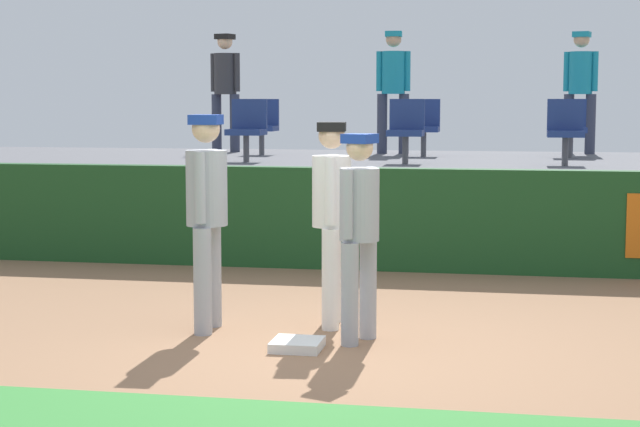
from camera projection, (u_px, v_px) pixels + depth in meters
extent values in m
plane|color=#936B4C|center=(328.00, 351.00, 8.38)|extent=(60.00, 60.00, 0.00)
cube|color=white|center=(297.00, 345.00, 8.43)|extent=(0.40, 0.40, 0.08)
cylinder|color=white|center=(333.00, 273.00, 9.44)|extent=(0.15, 0.15, 0.89)
cylinder|color=white|center=(330.00, 280.00, 9.12)|extent=(0.15, 0.15, 0.89)
cylinder|color=white|center=(332.00, 191.00, 9.19)|extent=(0.38, 0.38, 0.63)
sphere|color=beige|center=(332.00, 135.00, 9.14)|extent=(0.23, 0.23, 0.23)
cube|color=black|center=(332.00, 127.00, 9.13)|extent=(0.27, 0.27, 0.08)
cylinder|color=white|center=(333.00, 187.00, 9.40)|extent=(0.09, 0.09, 0.59)
cylinder|color=white|center=(330.00, 191.00, 8.98)|extent=(0.09, 0.09, 0.59)
ellipsoid|color=brown|center=(344.00, 215.00, 9.42)|extent=(0.14, 0.21, 0.28)
cylinder|color=#9EA3AD|center=(213.00, 275.00, 9.26)|extent=(0.16, 0.16, 0.93)
cylinder|color=#9EA3AD|center=(203.00, 281.00, 8.93)|extent=(0.16, 0.16, 0.93)
cylinder|color=#9EA3AD|center=(207.00, 188.00, 9.01)|extent=(0.37, 0.37, 0.65)
sphere|color=beige|center=(206.00, 129.00, 8.95)|extent=(0.24, 0.24, 0.24)
cube|color=#193899|center=(206.00, 120.00, 8.95)|extent=(0.26, 0.26, 0.08)
cylinder|color=#9EA3AD|center=(213.00, 184.00, 9.22)|extent=(0.09, 0.09, 0.61)
cylinder|color=#9EA3AD|center=(200.00, 188.00, 8.79)|extent=(0.09, 0.09, 0.61)
cylinder|color=#9EA3AD|center=(368.00, 289.00, 8.79)|extent=(0.15, 0.15, 0.85)
cylinder|color=#9EA3AD|center=(350.00, 294.00, 8.53)|extent=(0.15, 0.15, 0.85)
cylinder|color=#9EA3AD|center=(359.00, 205.00, 8.58)|extent=(0.42, 0.42, 0.60)
sphere|color=beige|center=(360.00, 147.00, 8.53)|extent=(0.22, 0.22, 0.22)
cube|color=#193899|center=(360.00, 139.00, 8.52)|extent=(0.30, 0.30, 0.08)
cylinder|color=#9EA3AD|center=(371.00, 200.00, 8.75)|extent=(0.09, 0.09, 0.56)
cylinder|color=#9EA3AD|center=(347.00, 204.00, 8.41)|extent=(0.09, 0.09, 0.56)
cube|color=#19471E|center=(389.00, 219.00, 12.31)|extent=(18.00, 0.24, 1.21)
cube|color=#59595E|center=(411.00, 200.00, 14.82)|extent=(18.00, 4.80, 1.18)
cylinder|color=#4C4C51|center=(262.00, 142.00, 15.74)|extent=(0.08, 0.08, 0.40)
cube|color=navy|center=(262.00, 128.00, 15.72)|extent=(0.44, 0.44, 0.08)
cube|color=navy|center=(264.00, 112.00, 15.88)|extent=(0.44, 0.06, 0.40)
cylinder|color=#4C4C51|center=(405.00, 148.00, 13.55)|extent=(0.08, 0.08, 0.40)
cube|color=navy|center=(405.00, 133.00, 13.53)|extent=(0.46, 0.44, 0.08)
cube|color=navy|center=(407.00, 114.00, 13.69)|extent=(0.46, 0.06, 0.40)
cylinder|color=#4C4C51|center=(246.00, 147.00, 13.94)|extent=(0.08, 0.08, 0.40)
cube|color=navy|center=(246.00, 132.00, 13.92)|extent=(0.48, 0.44, 0.08)
cube|color=navy|center=(250.00, 114.00, 14.08)|extent=(0.48, 0.06, 0.40)
cylinder|color=#4C4C51|center=(424.00, 143.00, 15.30)|extent=(0.08, 0.08, 0.40)
cube|color=navy|center=(424.00, 129.00, 15.27)|extent=(0.44, 0.44, 0.08)
cube|color=navy|center=(425.00, 113.00, 15.43)|extent=(0.44, 0.06, 0.40)
cylinder|color=#4C4C51|center=(565.00, 150.00, 13.18)|extent=(0.08, 0.08, 0.40)
cube|color=navy|center=(566.00, 134.00, 13.16)|extent=(0.45, 0.44, 0.08)
cube|color=navy|center=(565.00, 115.00, 13.32)|extent=(0.45, 0.06, 0.40)
cylinder|color=#4C4C51|center=(569.00, 144.00, 14.91)|extent=(0.08, 0.08, 0.40)
cube|color=navy|center=(570.00, 130.00, 14.89)|extent=(0.47, 0.44, 0.08)
cube|color=navy|center=(570.00, 113.00, 15.05)|extent=(0.47, 0.06, 0.40)
cylinder|color=#33384C|center=(235.00, 123.00, 16.58)|extent=(0.16, 0.16, 0.92)
cylinder|color=#33384C|center=(217.00, 123.00, 16.72)|extent=(0.16, 0.16, 0.92)
cylinder|color=#333338|center=(225.00, 74.00, 16.57)|extent=(0.43, 0.43, 0.65)
sphere|color=beige|center=(225.00, 42.00, 16.51)|extent=(0.24, 0.24, 0.24)
cube|color=black|center=(225.00, 37.00, 16.51)|extent=(0.31, 0.31, 0.08)
cylinder|color=#333338|center=(237.00, 72.00, 16.48)|extent=(0.09, 0.09, 0.60)
cylinder|color=#333338|center=(214.00, 73.00, 16.66)|extent=(0.09, 0.09, 0.60)
cylinder|color=#33384C|center=(590.00, 124.00, 15.98)|extent=(0.16, 0.16, 0.92)
cylinder|color=#33384C|center=(568.00, 124.00, 16.12)|extent=(0.16, 0.16, 0.92)
cylinder|color=teal|center=(581.00, 73.00, 15.97)|extent=(0.43, 0.43, 0.64)
sphere|color=tan|center=(582.00, 40.00, 15.91)|extent=(0.24, 0.24, 0.24)
cube|color=teal|center=(582.00, 34.00, 15.90)|extent=(0.30, 0.30, 0.08)
cylinder|color=teal|center=(595.00, 71.00, 15.88)|extent=(0.09, 0.09, 0.60)
cylinder|color=teal|center=(567.00, 72.00, 16.05)|extent=(0.09, 0.09, 0.60)
cylinder|color=#33384C|center=(404.00, 124.00, 16.05)|extent=(0.16, 0.16, 0.92)
cylinder|color=#33384C|center=(382.00, 124.00, 16.09)|extent=(0.16, 0.16, 0.92)
cylinder|color=teal|center=(393.00, 73.00, 15.98)|extent=(0.38, 0.38, 0.65)
sphere|color=tan|center=(394.00, 39.00, 15.93)|extent=(0.24, 0.24, 0.24)
cube|color=teal|center=(394.00, 34.00, 15.92)|extent=(0.27, 0.27, 0.08)
cylinder|color=teal|center=(407.00, 71.00, 15.95)|extent=(0.09, 0.09, 0.61)
cylinder|color=teal|center=(379.00, 71.00, 16.01)|extent=(0.09, 0.09, 0.61)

